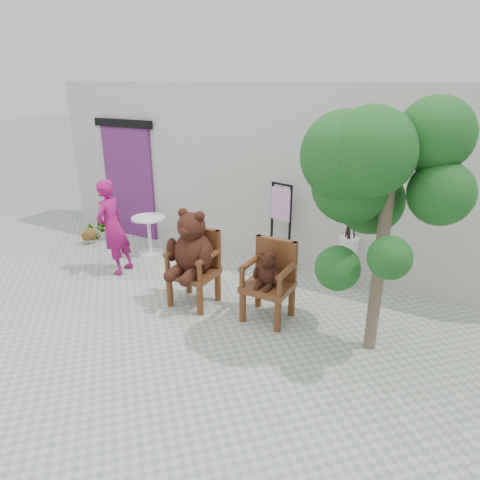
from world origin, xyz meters
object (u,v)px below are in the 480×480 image
Objects in this scene: chair_small at (270,275)px; display_stand at (280,239)px; chair_big at (193,253)px; stool_bucket at (348,248)px; cafe_table at (149,231)px; tree at (373,173)px; person at (113,227)px.

display_stand is (-0.46, 1.37, -0.03)m from chair_small.
chair_big is 1.69m from display_stand.
stool_bucket is (0.66, 1.37, 0.03)m from chair_small.
cafe_table is 0.48× the size of stool_bucket.
tree is (1.19, -0.05, 1.49)m from chair_small.
cafe_table is (-1.77, 1.14, -0.34)m from chair_big.
display_stand is 1.12m from stool_bucket.
tree is (4.07, -1.01, 1.66)m from cafe_table.
cafe_table is 4.51m from tree.
display_stand is 2.65m from tree.
stool_bucket is at bearing 100.56° from person.
tree reaches higher than chair_big.
cafe_table is at bearing -173.43° from stool_bucket.
chair_big is at bearing 71.95° from person.
tree is at bearing -13.99° from cafe_table.
person reaches higher than stool_bucket.
tree reaches higher than display_stand.
chair_small is 0.70× the size of display_stand.
display_stand is 1.04× the size of stool_bucket.
stool_bucket is at bearing 110.51° from tree.
person is 2.74m from display_stand.
chair_big is 1.13m from chair_small.
person is at bearing -89.88° from cafe_table.
person is 4.28m from tree.
chair_big is 2.64m from tree.
stool_bucket is (1.12, 0.00, 0.06)m from display_stand.
stool_bucket reaches higher than chair_small.
cafe_table is at bearing 166.01° from tree.
tree is (2.29, 0.13, 1.32)m from chair_big.
stool_bucket is 0.50× the size of tree.
chair_small is 0.69× the size of person.
chair_small is 1.44m from display_stand.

